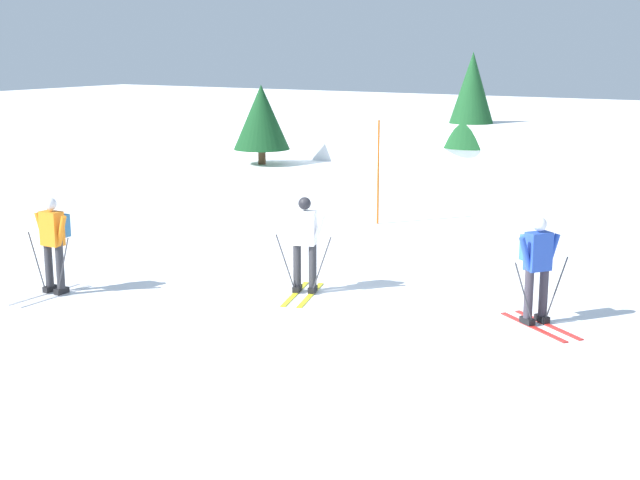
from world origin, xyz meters
TOP-DOWN VIEW (x-y plane):
  - ground_plane at (0.00, 0.00)m, footprint 120.00×120.00m
  - far_snow_ridge at (0.00, 19.92)m, footprint 80.00×6.43m
  - skier_blue at (3.37, 1.34)m, footprint 1.52×1.23m
  - skier_white at (-0.66, 1.03)m, footprint 0.96×1.64m
  - skier_orange at (-4.38, -1.27)m, footprint 1.00×1.60m
  - trail_marker_pole at (-2.40, 7.17)m, footprint 0.05×0.05m
  - conifer_far_right at (-4.11, 17.44)m, footprint 2.03×2.03m
  - conifer_far_centre at (-11.03, 14.75)m, footprint 2.03×2.03m

SIDE VIEW (x-z plane):
  - ground_plane at x=0.00m, z-range 0.00..0.00m
  - far_snow_ridge at x=0.00m, z-range 0.00..1.60m
  - skier_blue at x=3.37m, z-range 0.10..1.81m
  - skier_white at x=-0.66m, z-range 0.10..1.81m
  - skier_orange at x=-4.38m, z-range 0.10..1.81m
  - trail_marker_pole at x=-2.40m, z-range 0.00..2.51m
  - conifer_far_centre at x=-11.03m, z-range 0.27..3.13m
  - conifer_far_right at x=-4.11m, z-range 0.38..4.40m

